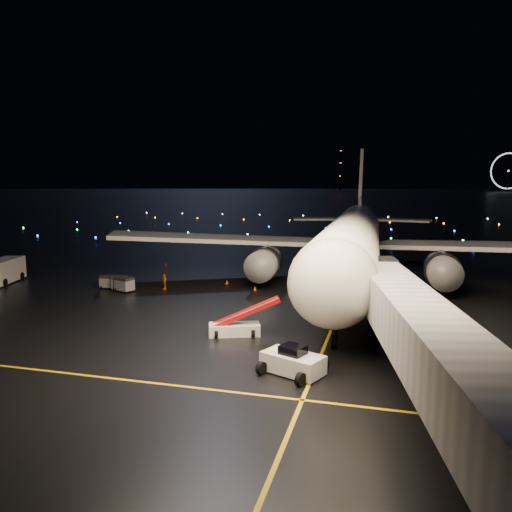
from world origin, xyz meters
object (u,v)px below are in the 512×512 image
object	(u,v)px
airliner	(354,209)
baggage_cart_2	(120,283)
crew_c	(164,282)
pushback_tug	(293,359)
service_truck	(4,271)
baggage_cart_0	(109,282)
baggage_cart_1	(124,285)
belt_loader	(234,317)

from	to	relation	value
airliner	baggage_cart_2	world-z (taller)	airliner
crew_c	baggage_cart_2	size ratio (longest dim) A/B	0.98
airliner	pushback_tug	xyz separation A→B (m)	(-1.34, -33.75, -8.16)
service_truck	baggage_cart_0	size ratio (longest dim) A/B	4.49
crew_c	baggage_cart_1	world-z (taller)	crew_c
airliner	service_truck	xyz separation A→B (m)	(-42.24, -13.49, -7.60)
airliner	belt_loader	size ratio (longest dim) A/B	10.45
service_truck	baggage_cart_0	distance (m)	14.65
baggage_cart_0	pushback_tug	bearing A→B (deg)	-39.61
pushback_tug	baggage_cart_1	bearing A→B (deg)	163.37
belt_loader	service_truck	distance (m)	37.05
belt_loader	baggage_cart_2	distance (m)	22.78
service_truck	crew_c	size ratio (longest dim) A/B	4.48
service_truck	baggage_cart_2	world-z (taller)	service_truck
crew_c	baggage_cart_1	xyz separation A→B (m)	(-3.88, -2.45, -0.07)
baggage_cart_0	airliner	bearing A→B (deg)	23.98
baggage_cart_1	belt_loader	bearing A→B (deg)	-16.19
pushback_tug	belt_loader	xyz separation A→B (m)	(-6.29, 7.02, 0.54)
airliner	belt_loader	world-z (taller)	airliner
crew_c	baggage_cart_0	distance (m)	6.73
belt_loader	crew_c	size ratio (longest dim) A/B	3.36
service_truck	baggage_cart_1	bearing A→B (deg)	-17.14
pushback_tug	baggage_cart_0	world-z (taller)	pushback_tug
airliner	belt_loader	distance (m)	28.82
pushback_tug	crew_c	world-z (taller)	pushback_tug
belt_loader	baggage_cart_2	bearing A→B (deg)	123.78
baggage_cart_1	baggage_cart_2	xyz separation A→B (m)	(-1.14, 0.98, -0.05)
baggage_cart_2	pushback_tug	bearing A→B (deg)	-64.09
crew_c	baggage_cart_0	xyz separation A→B (m)	(-6.60, -1.32, -0.14)
airliner	crew_c	world-z (taller)	airliner
pushback_tug	belt_loader	size ratio (longest dim) A/B	0.65
belt_loader	crew_c	xyz separation A→B (m)	(-13.38, 14.90, -0.58)
crew_c	pushback_tug	bearing A→B (deg)	-0.51
crew_c	baggage_cart_0	world-z (taller)	crew_c
crew_c	baggage_cart_2	bearing A→B (deg)	-116.04
baggage_cart_1	baggage_cart_2	bearing A→B (deg)	158.85
pushback_tug	belt_loader	world-z (taller)	belt_loader
airliner	crew_c	distance (m)	25.47
crew_c	baggage_cart_2	distance (m)	5.23
baggage_cart_0	baggage_cart_1	distance (m)	2.94
service_truck	baggage_cart_1	size ratio (longest dim) A/B	4.14
pushback_tug	crew_c	size ratio (longest dim) A/B	2.19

